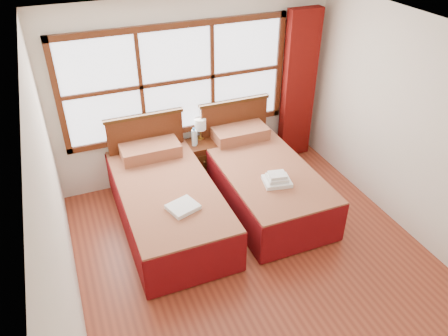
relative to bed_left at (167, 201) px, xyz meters
name	(u,v)px	position (x,y,z in m)	size (l,w,h in m)	color
floor	(261,267)	(0.77, -1.20, -0.34)	(4.50, 4.50, 0.00)	brown
ceiling	(276,45)	(0.77, -1.20, 2.26)	(4.50, 4.50, 0.00)	white
wall_back	(195,91)	(0.77, 1.05, 0.96)	(4.00, 4.00, 0.00)	silver
wall_left	(58,223)	(-1.23, -1.20, 0.96)	(4.50, 4.50, 0.00)	silver
wall_right	(424,137)	(2.77, -1.20, 0.96)	(4.50, 4.50, 0.00)	silver
window	(177,81)	(0.52, 1.02, 1.16)	(3.16, 0.06, 1.56)	white
curtain	(299,87)	(2.37, 0.91, 0.83)	(0.50, 0.16, 2.30)	maroon
bed_left	(167,201)	(0.00, 0.00, 0.00)	(1.16, 2.25, 1.13)	#3E230C
bed_right	(261,179)	(1.33, 0.00, 0.00)	(1.15, 2.22, 1.12)	#3E230C
nightstand	(200,161)	(0.72, 0.80, -0.04)	(0.45, 0.45, 0.60)	#4F2311
towels_left	(183,207)	(0.06, -0.55, 0.29)	(0.40, 0.37, 0.05)	white
towels_right	(277,179)	(1.30, -0.49, 0.31)	(0.38, 0.35, 0.14)	white
lamp	(200,125)	(0.80, 0.93, 0.49)	(0.17, 0.17, 0.32)	gold
bottle_near	(195,138)	(0.68, 0.80, 0.36)	(0.06, 0.06, 0.22)	silver
bottle_far	(194,137)	(0.65, 0.78, 0.38)	(0.07, 0.07, 0.27)	silver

